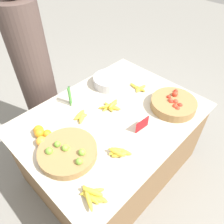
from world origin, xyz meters
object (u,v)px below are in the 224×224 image
object	(u,v)px
tomato_basket	(173,104)
price_sign	(142,124)
vendor_person	(36,78)
metal_bowl	(109,81)
lime_bowl	(68,152)

from	to	relation	value
tomato_basket	price_sign	xyz separation A→B (m)	(-0.39, 0.04, 0.01)
vendor_person	price_sign	bearing A→B (deg)	-78.54
tomato_basket	price_sign	world-z (taller)	tomato_basket
metal_bowl	price_sign	xyz separation A→B (m)	(-0.24, -0.60, 0.00)
price_sign	vendor_person	distance (m)	1.18
tomato_basket	metal_bowl	bearing A→B (deg)	103.37
metal_bowl	tomato_basket	bearing A→B (deg)	-76.63
tomato_basket	vendor_person	size ratio (longest dim) A/B	0.23
tomato_basket	metal_bowl	xyz separation A→B (m)	(-0.15, 0.64, 0.00)
tomato_basket	vendor_person	bearing A→B (deg)	117.57
lime_bowl	metal_bowl	xyz separation A→B (m)	(0.80, 0.38, 0.01)
metal_bowl	lime_bowl	bearing A→B (deg)	-154.77
lime_bowl	vendor_person	world-z (taller)	vendor_person
price_sign	vendor_person	world-z (taller)	vendor_person
price_sign	vendor_person	size ratio (longest dim) A/B	0.08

